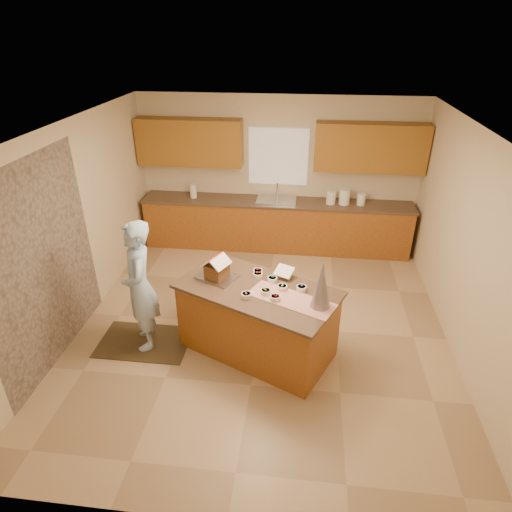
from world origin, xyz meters
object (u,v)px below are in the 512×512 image
(boy, at_px, (140,287))
(gingerbread_house, at_px, (217,268))
(island_base, at_px, (257,321))
(tinsel_tree, at_px, (322,285))

(boy, xyz_separation_m, gingerbread_house, (0.93, 0.23, 0.19))
(island_base, bearing_deg, gingerbread_house, -174.81)
(tinsel_tree, relative_size, boy, 0.32)
(island_base, distance_m, boy, 1.52)
(island_base, relative_size, boy, 1.06)
(tinsel_tree, relative_size, gingerbread_house, 1.49)
(tinsel_tree, bearing_deg, boy, 173.57)
(tinsel_tree, bearing_deg, island_base, 158.77)
(boy, relative_size, gingerbread_house, 4.61)
(tinsel_tree, xyz_separation_m, gingerbread_house, (-1.27, 0.48, -0.15))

